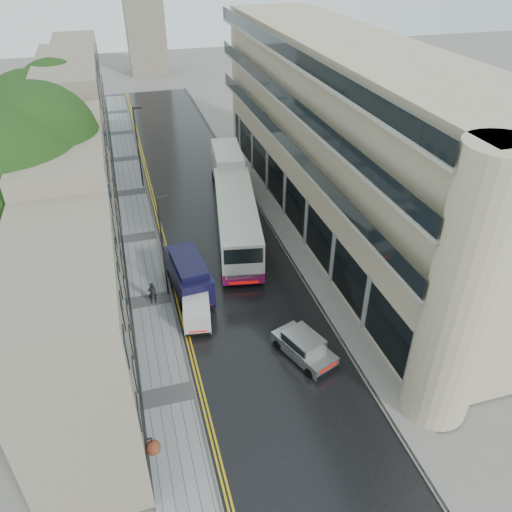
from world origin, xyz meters
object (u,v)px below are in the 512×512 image
silver_hatchback (310,367)px  navy_van (181,293)px  tree_far (42,147)px  white_lorry (217,177)px  pedestrian (152,293)px  white_van (185,322)px  cream_bus (222,247)px  lamp_post_near (163,249)px  lamp_post_far (138,149)px  tree_near (17,216)px

silver_hatchback → navy_van: bearing=106.7°
tree_far → white_lorry: (13.73, -0.33, -4.13)m
tree_far → pedestrian: bearing=-65.5°
white_van → pedestrian: 3.66m
white_lorry → pedestrian: white_lorry is taller
cream_bus → navy_van: cream_bus is taller
white_van → pedestrian: bearing=123.2°
silver_hatchback → lamp_post_near: (-6.43, 9.42, 2.89)m
tree_far → lamp_post_near: 15.59m
cream_bus → white_lorry: size_ratio=1.59×
navy_van → lamp_post_far: bearing=87.3°
tree_near → tree_far: (0.30, 13.00, -0.72)m
navy_van → white_van: bearing=-98.9°
tree_near → white_van: size_ratio=3.73×
tree_far → lamp_post_far: 8.72m
navy_van → lamp_post_near: 3.00m
tree_near → white_lorry: bearing=42.1°
cream_bus → pedestrian: size_ratio=8.06×
tree_near → silver_hatchback: 18.37m
pedestrian → lamp_post_far: bearing=-92.7°
white_van → navy_van: bearing=94.1°
lamp_post_near → white_van: bearing=-96.9°
white_lorry → lamp_post_near: lamp_post_near is taller
cream_bus → lamp_post_near: 5.13m
tree_far → white_van: (8.01, -17.45, -5.37)m
white_lorry → silver_hatchback: bearing=-83.0°
tree_far → pedestrian: size_ratio=7.97×
pedestrian → lamp_post_near: (1.05, 0.72, 2.75)m
lamp_post_near → pedestrian: bearing=-159.6°
silver_hatchback → lamp_post_far: lamp_post_far is taller
white_lorry → pedestrian: 15.65m
tree_near → silver_hatchback: size_ratio=3.53×
tree_near → lamp_post_far: (7.74, 16.87, -3.12)m
white_van → pedestrian: white_van is taller
navy_van → pedestrian: navy_van is taller
lamp_post_near → silver_hatchback: bearing=-69.8°
white_van → lamp_post_far: bearing=99.6°
white_lorry → silver_hatchback: (0.20, -22.50, -1.34)m
tree_near → cream_bus: (12.01, 1.81, -5.21)m
silver_hatchback → white_van: size_ratio=1.06×
lamp_post_far → lamp_post_near: bearing=-87.2°
cream_bus → lamp_post_far: bearing=115.8°
tree_far → cream_bus: (11.71, -11.19, -4.49)m
tree_far → silver_hatchback: tree_far is taller
white_lorry → pedestrian: size_ratio=5.07×
tree_far → white_van: tree_far is taller
tree_near → cream_bus: bearing=8.6°
tree_far → pedestrian: (6.45, -14.14, -5.33)m
tree_far → cream_bus: size_ratio=0.99×
tree_near → tree_far: bearing=88.7°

